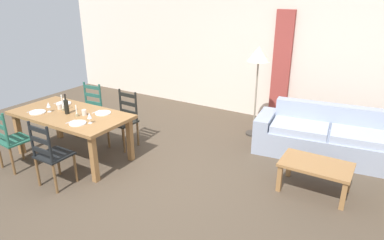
# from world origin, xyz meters

# --- Properties ---
(ground_plane) EXTENTS (9.60, 9.60, 0.02)m
(ground_plane) POSITION_xyz_m (0.00, 0.00, -0.01)
(ground_plane) COLOR #4C3E30
(wall_far) EXTENTS (9.60, 0.16, 2.70)m
(wall_far) POSITION_xyz_m (0.00, 3.30, 1.35)
(wall_far) COLOR beige
(wall_far) RESTS_ON ground_plane
(curtain_panel_left) EXTENTS (0.35, 0.08, 2.20)m
(curtain_panel_left) POSITION_xyz_m (0.76, 3.16, 1.10)
(curtain_panel_left) COLOR #9E3C36
(curtain_panel_left) RESTS_ON ground_plane
(dining_table) EXTENTS (1.90, 0.96, 0.75)m
(dining_table) POSITION_xyz_m (-1.53, -0.09, 0.66)
(dining_table) COLOR olive
(dining_table) RESTS_ON ground_plane
(dining_chair_near_left) EXTENTS (0.45, 0.43, 0.96)m
(dining_chair_near_left) POSITION_xyz_m (-2.01, -0.82, 0.48)
(dining_chair_near_left) COLOR #225B47
(dining_chair_near_left) RESTS_ON ground_plane
(dining_chair_near_right) EXTENTS (0.42, 0.40, 0.96)m
(dining_chair_near_right) POSITION_xyz_m (-1.08, -0.84, 0.48)
(dining_chair_near_right) COLOR black
(dining_chair_near_right) RESTS_ON ground_plane
(dining_chair_far_left) EXTENTS (0.45, 0.43, 0.96)m
(dining_chair_far_left) POSITION_xyz_m (-1.98, 0.70, 0.48)
(dining_chair_far_left) COLOR #24584A
(dining_chair_far_left) RESTS_ON ground_plane
(dining_chair_far_right) EXTENTS (0.43, 0.41, 0.96)m
(dining_chair_far_right) POSITION_xyz_m (-1.11, 0.66, 0.48)
(dining_chair_far_right) COLOR black
(dining_chair_far_right) RESTS_ON ground_plane
(dinner_plate_near_left) EXTENTS (0.24, 0.24, 0.02)m
(dinner_plate_near_left) POSITION_xyz_m (-1.98, -0.34, 0.76)
(dinner_plate_near_left) COLOR white
(dinner_plate_near_left) RESTS_ON dining_table
(fork_near_left) EXTENTS (0.03, 0.17, 0.01)m
(fork_near_left) POSITION_xyz_m (-2.13, -0.34, 0.75)
(fork_near_left) COLOR silver
(fork_near_left) RESTS_ON dining_table
(dinner_plate_near_right) EXTENTS (0.24, 0.24, 0.02)m
(dinner_plate_near_right) POSITION_xyz_m (-1.08, -0.34, 0.76)
(dinner_plate_near_right) COLOR white
(dinner_plate_near_right) RESTS_ON dining_table
(fork_near_right) EXTENTS (0.02, 0.17, 0.01)m
(fork_near_right) POSITION_xyz_m (-1.23, -0.34, 0.75)
(fork_near_right) COLOR silver
(fork_near_right) RESTS_ON dining_table
(dinner_plate_far_left) EXTENTS (0.24, 0.24, 0.02)m
(dinner_plate_far_left) POSITION_xyz_m (-1.98, 0.16, 0.76)
(dinner_plate_far_left) COLOR white
(dinner_plate_far_left) RESTS_ON dining_table
(fork_far_left) EXTENTS (0.03, 0.17, 0.01)m
(fork_far_left) POSITION_xyz_m (-2.13, 0.16, 0.75)
(fork_far_left) COLOR silver
(fork_far_left) RESTS_ON dining_table
(dinner_plate_far_right) EXTENTS (0.24, 0.24, 0.02)m
(dinner_plate_far_right) POSITION_xyz_m (-1.08, 0.16, 0.76)
(dinner_plate_far_right) COLOR white
(dinner_plate_far_right) RESTS_ON dining_table
(fork_far_right) EXTENTS (0.02, 0.17, 0.01)m
(fork_far_right) POSITION_xyz_m (-1.23, 0.16, 0.75)
(fork_far_right) COLOR silver
(fork_far_right) RESTS_ON dining_table
(wine_bottle) EXTENTS (0.07, 0.07, 0.32)m
(wine_bottle) POSITION_xyz_m (-1.55, -0.12, 0.87)
(wine_bottle) COLOR black
(wine_bottle) RESTS_ON dining_table
(wine_glass_near_left) EXTENTS (0.06, 0.06, 0.16)m
(wine_glass_near_left) POSITION_xyz_m (-1.86, -0.21, 0.86)
(wine_glass_near_left) COLOR white
(wine_glass_near_left) RESTS_ON dining_table
(wine_glass_near_right) EXTENTS (0.06, 0.06, 0.16)m
(wine_glass_near_right) POSITION_xyz_m (-0.94, -0.23, 0.86)
(wine_glass_near_right) COLOR white
(wine_glass_near_right) RESTS_ON dining_table
(wine_glass_far_left) EXTENTS (0.06, 0.06, 0.16)m
(wine_glass_far_left) POSITION_xyz_m (-1.82, 0.06, 0.86)
(wine_glass_far_left) COLOR white
(wine_glass_far_left) RESTS_ON dining_table
(coffee_cup_primary) EXTENTS (0.07, 0.07, 0.09)m
(coffee_cup_primary) POSITION_xyz_m (-1.27, -0.04, 0.80)
(coffee_cup_primary) COLOR beige
(coffee_cup_primary) RESTS_ON dining_table
(coffee_cup_secondary) EXTENTS (0.07, 0.07, 0.09)m
(coffee_cup_secondary) POSITION_xyz_m (-1.82, -0.04, 0.80)
(coffee_cup_secondary) COLOR beige
(coffee_cup_secondary) RESTS_ON dining_table
(candle_tall) EXTENTS (0.05, 0.05, 0.26)m
(candle_tall) POSITION_xyz_m (-1.71, -0.07, 0.83)
(candle_tall) COLOR #998C66
(candle_tall) RESTS_ON dining_table
(candle_short) EXTENTS (0.05, 0.05, 0.18)m
(candle_short) POSITION_xyz_m (-1.33, -0.13, 0.80)
(candle_short) COLOR #998C66
(candle_short) RESTS_ON dining_table
(couch) EXTENTS (2.36, 1.08, 0.80)m
(couch) POSITION_xyz_m (1.96, 2.07, 0.29)
(couch) COLOR #949DB1
(couch) RESTS_ON ground_plane
(coffee_table) EXTENTS (0.90, 0.56, 0.42)m
(coffee_table) POSITION_xyz_m (2.02, 0.86, 0.36)
(coffee_table) COLOR olive
(coffee_table) RESTS_ON ground_plane
(standing_lamp) EXTENTS (0.40, 0.40, 1.64)m
(standing_lamp) POSITION_xyz_m (0.61, 2.26, 1.41)
(standing_lamp) COLOR #332D28
(standing_lamp) RESTS_ON ground_plane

